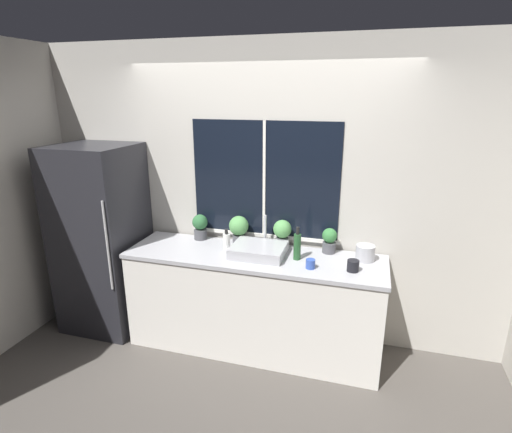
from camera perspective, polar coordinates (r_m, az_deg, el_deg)
name	(u,v)px	position (r m, az deg, el deg)	size (l,w,h in m)	color
ground_plane	(244,365)	(3.67, -1.74, -20.50)	(14.00, 14.00, 0.00)	#4C4742
wall_back	(265,195)	(3.66, 1.32, 3.12)	(8.00, 0.09, 2.70)	#BCB7AD
wall_left	(114,168)	(5.33, -19.60, 6.61)	(0.06, 7.00, 2.70)	#BCB7AD
wall_right	(505,190)	(4.53, 32.04, 3.20)	(0.06, 7.00, 2.70)	#BCB7AD
counter	(254,301)	(3.66, -0.32, -12.05)	(2.25, 0.64, 0.91)	white
refrigerator	(102,239)	(4.14, -21.17, -2.96)	(0.72, 0.71, 1.80)	#232328
sink	(259,250)	(3.44, 0.38, -4.80)	(0.45, 0.43, 0.30)	#ADADB2
potted_plant_far_left	(200,226)	(3.82, -7.99, -1.34)	(0.14, 0.14, 0.24)	#4C4C51
potted_plant_center_left	(239,228)	(3.68, -2.48, -1.62)	(0.18, 0.18, 0.26)	#4C4C51
potted_plant_center_right	(282,232)	(3.58, 3.77, -2.20)	(0.16, 0.16, 0.26)	#4C4C51
potted_plant_far_right	(329,240)	(3.53, 10.44, -3.31)	(0.13, 0.13, 0.22)	#4C4C51
soap_bottle	(227,242)	(3.53, -4.23, -3.64)	(0.06, 0.06, 0.20)	white
bottle_tall	(297,246)	(3.35, 5.90, -4.21)	(0.06, 0.06, 0.29)	#235128
mug_black	(353,266)	(3.24, 13.69, -6.85)	(0.09, 0.09, 0.09)	black
mug_blue	(310,264)	(3.23, 7.78, -6.72)	(0.07, 0.07, 0.08)	#3351AD
kettle	(365,252)	(3.45, 15.34, -4.96)	(0.16, 0.16, 0.15)	#B2B2B7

